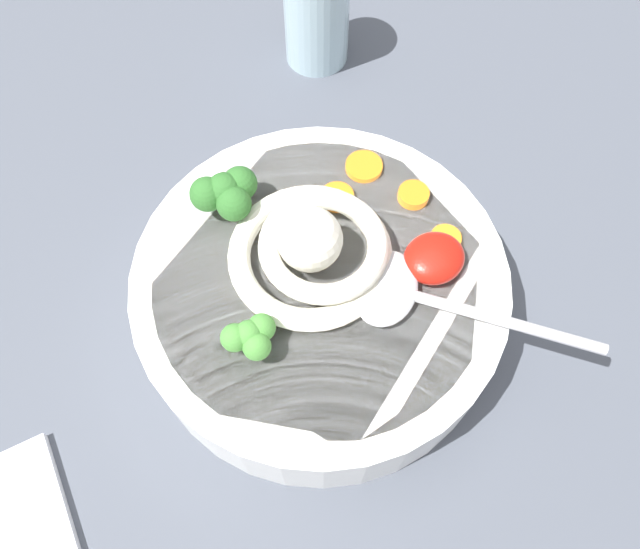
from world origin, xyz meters
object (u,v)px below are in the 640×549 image
at_px(soup_bowl, 320,294).
at_px(noodle_pile, 314,249).
at_px(drinking_glass, 317,11).
at_px(soup_spoon, 405,293).

relative_size(soup_bowl, noodle_pile, 2.11).
xyz_separation_m(noodle_pile, drinking_glass, (0.16, 0.23, -0.03)).
bearing_deg(noodle_pile, soup_bowl, -104.11).
height_order(soup_spoon, drinking_glass, drinking_glass).
distance_m(soup_bowl, soup_spoon, 0.07).
bearing_deg(soup_bowl, drinking_glass, 55.92).
xyz_separation_m(soup_bowl, noodle_pile, (0.00, 0.01, 0.05)).
bearing_deg(soup_bowl, soup_spoon, -52.46).
relative_size(soup_spoon, drinking_glass, 1.46).
bearing_deg(drinking_glass, noodle_pile, -124.98).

